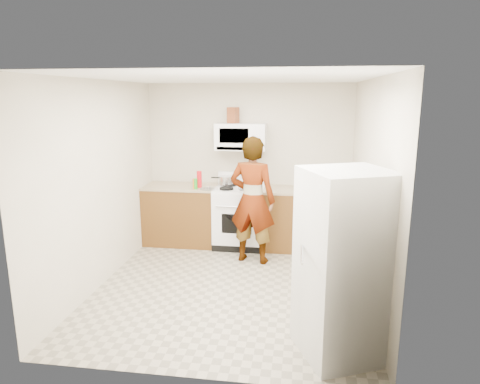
% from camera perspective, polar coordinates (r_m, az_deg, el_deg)
% --- Properties ---
extents(floor, '(3.60, 3.60, 0.00)m').
position_cam_1_polar(floor, '(5.44, -1.26, -12.40)').
color(floor, gray).
rests_on(floor, ground).
extents(back_wall, '(3.20, 0.02, 2.50)m').
position_cam_1_polar(back_wall, '(6.78, 1.17, 3.73)').
color(back_wall, beige).
rests_on(back_wall, floor).
extents(right_wall, '(0.02, 3.60, 2.50)m').
position_cam_1_polar(right_wall, '(5.03, 16.84, 0.03)').
color(right_wall, beige).
rests_on(right_wall, floor).
extents(cabinet_left, '(1.12, 0.62, 0.90)m').
position_cam_1_polar(cabinet_left, '(6.87, -7.83, -3.11)').
color(cabinet_left, brown).
rests_on(cabinet_left, floor).
extents(counter_left, '(1.14, 0.64, 0.03)m').
position_cam_1_polar(counter_left, '(6.76, -7.95, 0.71)').
color(counter_left, tan).
rests_on(counter_left, cabinet_left).
extents(cabinet_right, '(0.80, 0.62, 0.90)m').
position_cam_1_polar(cabinet_right, '(6.61, 6.69, -3.69)').
color(cabinet_right, brown).
rests_on(cabinet_right, floor).
extents(counter_right, '(0.82, 0.64, 0.03)m').
position_cam_1_polar(counter_right, '(6.50, 6.79, 0.27)').
color(counter_right, tan).
rests_on(counter_right, cabinet_right).
extents(gas_range, '(0.76, 0.65, 1.13)m').
position_cam_1_polar(gas_range, '(6.66, -0.04, -3.17)').
color(gas_range, white).
rests_on(gas_range, floor).
extents(microwave, '(0.76, 0.38, 0.40)m').
position_cam_1_polar(microwave, '(6.56, 0.12, 7.39)').
color(microwave, white).
rests_on(microwave, back_wall).
extents(person, '(0.72, 0.55, 1.78)m').
position_cam_1_polar(person, '(5.93, 1.67, -1.11)').
color(person, tan).
rests_on(person, floor).
extents(fridge, '(0.92, 0.92, 1.70)m').
position_cam_1_polar(fridge, '(3.93, 13.69, -9.41)').
color(fridge, silver).
rests_on(fridge, floor).
extents(kettle, '(0.15, 0.15, 0.17)m').
position_cam_1_polar(kettle, '(6.66, 8.57, 1.40)').
color(kettle, white).
rests_on(kettle, counter_right).
extents(jug, '(0.18, 0.18, 0.24)m').
position_cam_1_polar(jug, '(6.59, -0.93, 10.20)').
color(jug, brown).
rests_on(jug, microwave).
extents(saucepan, '(0.26, 0.26, 0.12)m').
position_cam_1_polar(saucepan, '(6.70, -1.85, 1.57)').
color(saucepan, silver).
rests_on(saucepan, gas_range).
extents(tray, '(0.29, 0.23, 0.05)m').
position_cam_1_polar(tray, '(6.42, 0.98, 0.55)').
color(tray, silver).
rests_on(tray, gas_range).
extents(bottle_spray, '(0.09, 0.09, 0.25)m').
position_cam_1_polar(bottle_spray, '(6.56, -5.45, 1.71)').
color(bottle_spray, red).
rests_on(bottle_spray, counter_left).
extents(bottle_hot_sauce, '(0.06, 0.06, 0.15)m').
position_cam_1_polar(bottle_hot_sauce, '(6.48, -6.12, 1.09)').
color(bottle_hot_sauce, orange).
rests_on(bottle_hot_sauce, counter_left).
extents(bottle_green_cap, '(0.05, 0.05, 0.16)m').
position_cam_1_polar(bottle_green_cap, '(6.45, -5.92, 1.09)').
color(bottle_green_cap, '#198718').
rests_on(bottle_green_cap, counter_left).
extents(pot_lid, '(0.34, 0.34, 0.01)m').
position_cam_1_polar(pot_lid, '(6.46, -4.15, 0.46)').
color(pot_lid, white).
rests_on(pot_lid, counter_left).
extents(broom, '(0.13, 0.24, 1.15)m').
position_cam_1_polar(broom, '(5.98, 14.63, -4.48)').
color(broom, silver).
rests_on(broom, floor).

